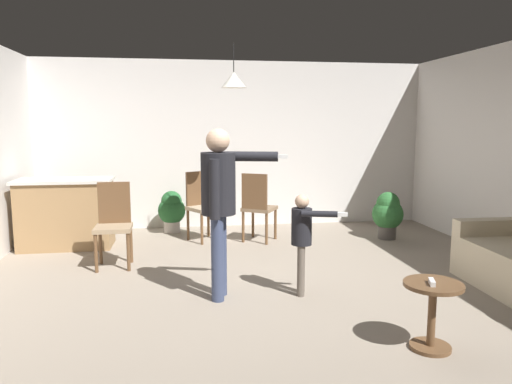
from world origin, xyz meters
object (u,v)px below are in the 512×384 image
object	(u,v)px
kitchen_counter	(66,213)
dining_chair_by_counter	(202,203)
potted_plant_corner	(388,213)
dining_chair_near_wall	(114,221)
dining_chair_centre_back	(258,205)
potted_plant_by_wall	(172,210)
person_child	(303,233)
person_adult	(220,195)
side_table_by_couch	(432,308)
spare_remote_on_table	(432,282)

from	to	relation	value
kitchen_counter	dining_chair_by_counter	bearing A→B (deg)	5.48
potted_plant_corner	dining_chair_near_wall	bearing A→B (deg)	-167.72
dining_chair_centre_back	potted_plant_corner	world-z (taller)	dining_chair_centre_back
potted_plant_corner	potted_plant_by_wall	xyz separation A→B (m)	(-3.17, 0.90, -0.02)
dining_chair_by_counter	potted_plant_by_wall	xyz separation A→B (m)	(-0.45, 0.55, -0.18)
person_child	person_adult	bearing A→B (deg)	-76.25
kitchen_counter	person_child	size ratio (longest dim) A/B	1.25
kitchen_counter	dining_chair_by_counter	size ratio (longest dim) A/B	1.26
person_child	side_table_by_couch	bearing A→B (deg)	43.18
dining_chair_by_counter	dining_chair_centre_back	world-z (taller)	same
dining_chair_by_counter	dining_chair_centre_back	distance (m)	0.83
dining_chair_by_counter	potted_plant_corner	distance (m)	2.74
dining_chair_centre_back	potted_plant_by_wall	world-z (taller)	dining_chair_centre_back
kitchen_counter	potted_plant_corner	bearing A→B (deg)	-2.18
dining_chair_near_wall	dining_chair_centre_back	distance (m)	2.09
side_table_by_couch	spare_remote_on_table	xyz separation A→B (m)	(-0.03, -0.03, 0.21)
spare_remote_on_table	person_adult	bearing A→B (deg)	136.80
dining_chair_near_wall	potted_plant_by_wall	world-z (taller)	dining_chair_near_wall
dining_chair_near_wall	potted_plant_corner	distance (m)	3.90
person_child	potted_plant_by_wall	world-z (taller)	person_child
dining_chair_near_wall	potted_plant_by_wall	bearing A→B (deg)	-111.20
potted_plant_corner	potted_plant_by_wall	bearing A→B (deg)	164.08
dining_chair_near_wall	dining_chair_centre_back	bearing A→B (deg)	-154.90
person_child	kitchen_counter	bearing A→B (deg)	-114.25
kitchen_counter	potted_plant_by_wall	world-z (taller)	kitchen_counter
person_adult	potted_plant_corner	distance (m)	3.44
potted_plant_by_wall	dining_chair_by_counter	bearing A→B (deg)	-50.60
dining_chair_centre_back	potted_plant_by_wall	size ratio (longest dim) A/B	1.53
side_table_by_couch	dining_chair_by_counter	size ratio (longest dim) A/B	0.52
kitchen_counter	dining_chair_by_counter	xyz separation A→B (m)	(1.86, 0.18, 0.07)
person_child	potted_plant_by_wall	distance (m)	3.33
dining_chair_by_counter	dining_chair_near_wall	world-z (taller)	same
kitchen_counter	spare_remote_on_table	bearing A→B (deg)	-47.03
dining_chair_near_wall	dining_chair_centre_back	size ratio (longest dim) A/B	1.00
potted_plant_by_wall	side_table_by_couch	bearing A→B (deg)	-65.08
person_child	dining_chair_by_counter	size ratio (longest dim) A/B	1.01
dining_chair_by_counter	kitchen_counter	bearing A→B (deg)	-26.16
dining_chair_by_counter	dining_chair_near_wall	bearing A→B (deg)	15.61
person_adult	potted_plant_corner	xyz separation A→B (m)	(2.64, 2.11, -0.64)
kitchen_counter	potted_plant_corner	size ratio (longest dim) A/B	1.80
dining_chair_by_counter	spare_remote_on_table	bearing A→B (deg)	80.21
kitchen_counter	dining_chair_near_wall	xyz separation A→B (m)	(0.77, -1.00, 0.07)
dining_chair_near_wall	dining_chair_centre_back	xyz separation A→B (m)	(1.87, 0.92, 0.00)
person_child	dining_chair_near_wall	distance (m)	2.37
kitchen_counter	dining_chair_centre_back	world-z (taller)	dining_chair_centre_back
kitchen_counter	dining_chair_centre_back	size ratio (longest dim) A/B	1.26
potted_plant_corner	kitchen_counter	bearing A→B (deg)	177.82
person_adult	potted_plant_by_wall	distance (m)	3.13
dining_chair_centre_back	potted_plant_corner	distance (m)	1.94
person_child	potted_plant_corner	size ratio (longest dim) A/B	1.45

